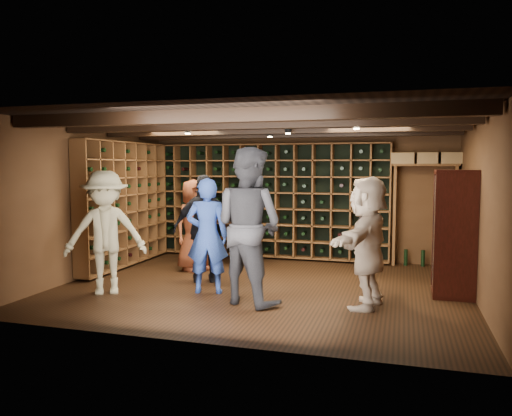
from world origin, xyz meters
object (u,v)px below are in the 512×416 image
(tasting_table, at_px, (228,224))
(guest_woman_black, at_px, (205,229))
(man_blue_shirt, at_px, (207,236))
(guest_beige, at_px, (367,242))
(man_grey_suit, at_px, (249,226))
(guest_khaki, at_px, (105,233))
(guest_red_floral, at_px, (194,225))
(display_cabinet, at_px, (454,236))

(tasting_table, bearing_deg, guest_woman_black, -78.59)
(man_blue_shirt, bearing_deg, guest_beige, 164.18)
(man_grey_suit, xyz_separation_m, guest_khaki, (-2.11, -0.11, -0.16))
(guest_red_floral, bearing_deg, man_grey_suit, -109.57)
(display_cabinet, relative_size, man_blue_shirt, 1.05)
(man_grey_suit, height_order, guest_woman_black, man_grey_suit)
(man_blue_shirt, bearing_deg, tasting_table, -91.92)
(man_grey_suit, bearing_deg, guest_woman_black, -20.88)
(guest_woman_black, bearing_deg, man_grey_suit, 116.37)
(man_grey_suit, bearing_deg, man_blue_shirt, -2.42)
(man_blue_shirt, relative_size, guest_red_floral, 1.04)
(man_grey_suit, distance_m, guest_woman_black, 1.41)
(guest_red_floral, xyz_separation_m, guest_woman_black, (0.51, -0.76, 0.05))
(man_grey_suit, xyz_separation_m, guest_beige, (1.53, 0.24, -0.19))
(display_cabinet, distance_m, man_grey_suit, 2.87)
(man_blue_shirt, distance_m, guest_red_floral, 1.60)
(display_cabinet, bearing_deg, man_grey_suit, -157.75)
(guest_red_floral, distance_m, tasting_table, 0.82)
(man_grey_suit, height_order, tasting_table, man_grey_suit)
(man_grey_suit, bearing_deg, display_cabinet, -135.12)
(guest_beige, height_order, tasting_table, guest_beige)
(guest_red_floral, xyz_separation_m, tasting_table, (0.37, 0.72, -0.05))
(guest_woman_black, xyz_separation_m, tasting_table, (-0.14, 1.48, -0.10))
(man_blue_shirt, xyz_separation_m, guest_red_floral, (-0.80, 1.38, -0.03))
(man_grey_suit, height_order, guest_red_floral, man_grey_suit)
(man_blue_shirt, bearing_deg, guest_khaki, 4.76)
(display_cabinet, relative_size, man_grey_suit, 0.84)
(tasting_table, bearing_deg, guest_khaki, -104.49)
(man_grey_suit, bearing_deg, guest_khaki, 25.64)
(guest_woman_black, bearing_deg, tasting_table, -104.70)
(guest_woman_black, relative_size, guest_beige, 1.00)
(guest_red_floral, bearing_deg, tasting_table, 1.60)
(guest_khaki, bearing_deg, man_blue_shirt, -11.52)
(guest_beige, bearing_deg, guest_khaki, -72.56)
(man_blue_shirt, bearing_deg, guest_woman_black, -78.74)
(guest_woman_black, distance_m, guest_beige, 2.65)
(guest_khaki, bearing_deg, man_grey_suit, -26.64)
(tasting_table, bearing_deg, display_cabinet, -13.69)
(display_cabinet, relative_size, guest_red_floral, 1.10)
(display_cabinet, height_order, man_blue_shirt, display_cabinet)
(guest_woman_black, xyz_separation_m, guest_beige, (2.55, -0.72, 0.00))
(guest_khaki, height_order, tasting_table, guest_khaki)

